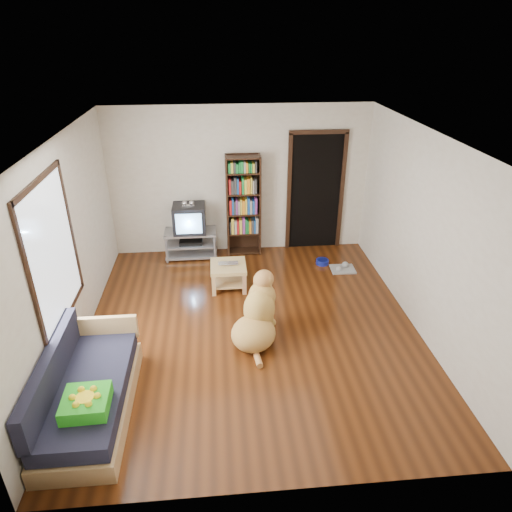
{
  "coord_description": "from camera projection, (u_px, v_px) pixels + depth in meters",
  "views": [
    {
      "loc": [
        -0.42,
        -5.16,
        3.75
      ],
      "look_at": [
        0.09,
        0.4,
        0.9
      ],
      "focal_mm": 32.0,
      "sensor_mm": 36.0,
      "label": 1
    }
  ],
  "objects": [
    {
      "name": "laptop",
      "position": [
        228.0,
        265.0,
        7.07
      ],
      "size": [
        0.31,
        0.2,
        0.02
      ],
      "primitive_type": "imported",
      "rotation": [
        0.0,
        0.0,
        -0.02
      ],
      "color": "silver",
      "rests_on": "coffee_table"
    },
    {
      "name": "dog",
      "position": [
        258.0,
        316.0,
        5.96
      ],
      "size": [
        0.78,
        1.1,
        0.92
      ],
      "color": "#B68D46",
      "rests_on": "ground"
    },
    {
      "name": "window",
      "position": [
        53.0,
        253.0,
        5.01
      ],
      "size": [
        0.03,
        1.46,
        1.7
      ],
      "color": "white",
      "rests_on": "wall_left"
    },
    {
      "name": "tv_stand",
      "position": [
        191.0,
        243.0,
        8.12
      ],
      "size": [
        0.9,
        0.45,
        0.5
      ],
      "color": "#99999E",
      "rests_on": "ground"
    },
    {
      "name": "wall_right",
      "position": [
        424.0,
        235.0,
        5.91
      ],
      "size": [
        0.0,
        5.0,
        5.0
      ],
      "primitive_type": "plane",
      "rotation": [
        1.57,
        0.0,
        -1.57
      ],
      "color": "beige",
      "rests_on": "ground"
    },
    {
      "name": "wall_back",
      "position": [
        240.0,
        181.0,
        7.95
      ],
      "size": [
        4.5,
        0.0,
        4.5
      ],
      "primitive_type": "plane",
      "rotation": [
        1.57,
        0.0,
        0.0
      ],
      "color": "beige",
      "rests_on": "ground"
    },
    {
      "name": "grey_rag",
      "position": [
        343.0,
        269.0,
        7.78
      ],
      "size": [
        0.41,
        0.33,
        0.03
      ],
      "primitive_type": "cube",
      "rotation": [
        0.0,
        0.0,
        -0.03
      ],
      "color": "gray",
      "rests_on": "ground"
    },
    {
      "name": "wall_front",
      "position": [
        278.0,
        380.0,
        3.51
      ],
      "size": [
        4.5,
        0.0,
        4.5
      ],
      "primitive_type": "plane",
      "rotation": [
        -1.57,
        0.0,
        0.0
      ],
      "color": "beige",
      "rests_on": "ground"
    },
    {
      "name": "wall_left",
      "position": [
        67.0,
        249.0,
        5.54
      ],
      "size": [
        0.0,
        5.0,
        5.0
      ],
      "primitive_type": "plane",
      "rotation": [
        1.57,
        0.0,
        1.57
      ],
      "color": "beige",
      "rests_on": "ground"
    },
    {
      "name": "ceiling",
      "position": [
        251.0,
        138.0,
        5.14
      ],
      "size": [
        5.0,
        5.0,
        0.0
      ],
      "primitive_type": "plane",
      "rotation": [
        3.14,
        0.0,
        0.0
      ],
      "color": "white",
      "rests_on": "ground"
    },
    {
      "name": "doorway",
      "position": [
        315.0,
        189.0,
        8.12
      ],
      "size": [
        1.03,
        0.05,
        2.19
      ],
      "color": "black",
      "rests_on": "wall_back"
    },
    {
      "name": "coffee_table",
      "position": [
        228.0,
        271.0,
        7.16
      ],
      "size": [
        0.55,
        0.55,
        0.4
      ],
      "color": "tan",
      "rests_on": "ground"
    },
    {
      "name": "ground",
      "position": [
        252.0,
        327.0,
        6.32
      ],
      "size": [
        5.0,
        5.0,
        0.0
      ],
      "primitive_type": "plane",
      "color": "#51260D",
      "rests_on": "ground"
    },
    {
      "name": "green_cushion",
      "position": [
        86.0,
        403.0,
        4.39
      ],
      "size": [
        0.45,
        0.45,
        0.15
      ],
      "primitive_type": "cube",
      "rotation": [
        0.0,
        0.0,
        0.03
      ],
      "color": "green",
      "rests_on": "sofa"
    },
    {
      "name": "dog_bowl",
      "position": [
        322.0,
        262.0,
        7.96
      ],
      "size": [
        0.22,
        0.22,
        0.08
      ],
      "primitive_type": "cylinder",
      "color": "navy",
      "rests_on": "ground"
    },
    {
      "name": "crt_tv",
      "position": [
        189.0,
        218.0,
        7.92
      ],
      "size": [
        0.55,
        0.52,
        0.58
      ],
      "color": "black",
      "rests_on": "tv_stand"
    },
    {
      "name": "bookshelf",
      "position": [
        243.0,
        201.0,
        7.95
      ],
      "size": [
        0.6,
        0.3,
        1.8
      ],
      "color": "black",
      "rests_on": "ground"
    },
    {
      "name": "sofa",
      "position": [
        86.0,
        393.0,
        4.82
      ],
      "size": [
        0.8,
        1.8,
        0.8
      ],
      "color": "tan",
      "rests_on": "ground"
    }
  ]
}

